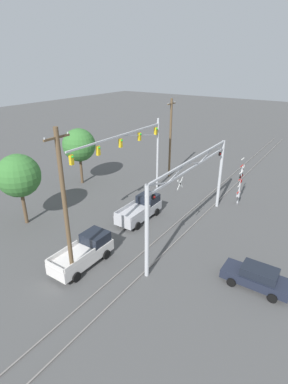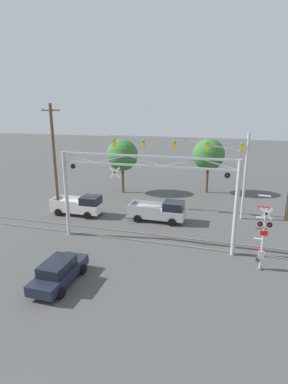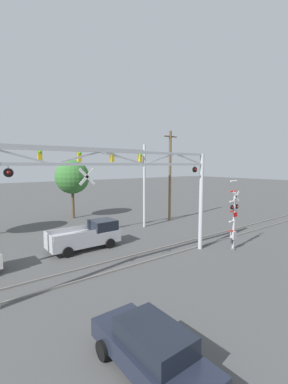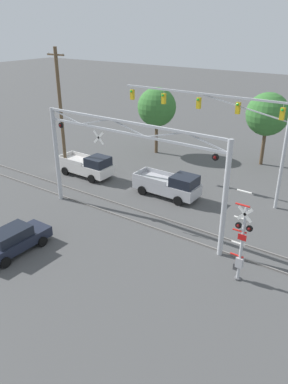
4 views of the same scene
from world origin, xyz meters
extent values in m
cube|color=gray|center=(0.00, 16.65, 0.05)|extent=(80.00, 0.08, 0.10)
cube|color=gray|center=(0.00, 18.09, 0.05)|extent=(80.00, 0.08, 0.10)
cylinder|color=#B7BABF|center=(6.54, 16.37, 3.45)|extent=(0.30, 0.30, 6.90)
cube|color=#B7BABF|center=(0.00, 16.37, 6.15)|extent=(13.38, 0.14, 0.14)
cube|color=#B7BABF|center=(0.00, 16.37, 6.83)|extent=(13.38, 0.14, 0.14)
cube|color=#B7BABF|center=(-5.23, 16.37, 6.49)|extent=(2.64, 0.08, 0.76)
cube|color=#B7BABF|center=(-2.62, 16.37, 6.49)|extent=(2.64, 0.08, 0.76)
cube|color=#B7BABF|center=(0.00, 16.37, 6.49)|extent=(2.64, 0.08, 0.76)
cube|color=#B7BABF|center=(2.62, 16.37, 6.49)|extent=(2.64, 0.08, 0.76)
cube|color=#B7BABF|center=(5.23, 16.37, 6.49)|extent=(2.64, 0.08, 0.76)
cylinder|color=black|center=(-5.79, 16.37, 5.79)|extent=(0.38, 0.10, 0.38)
sphere|color=#590C0C|center=(-5.79, 16.30, 5.79)|extent=(0.18, 0.18, 0.18)
cylinder|color=#B7BABF|center=(-5.79, 16.37, 6.03)|extent=(0.04, 0.04, 0.10)
cylinder|color=black|center=(5.79, 16.37, 5.79)|extent=(0.38, 0.10, 0.38)
sphere|color=#590C0C|center=(5.79, 16.30, 5.79)|extent=(0.18, 0.18, 0.18)
cylinder|color=#B7BABF|center=(5.79, 16.37, 6.03)|extent=(0.04, 0.04, 0.10)
cube|color=white|center=(-2.29, 16.27, 5.53)|extent=(0.88, 0.03, 0.88)
cube|color=white|center=(-2.29, 16.27, 5.53)|extent=(0.88, 0.03, 0.88)
cylinder|color=black|center=(-2.29, 16.24, 5.53)|extent=(0.04, 0.04, 0.02)
cylinder|color=#B7BABF|center=(8.28, 14.79, 2.12)|extent=(0.16, 0.16, 4.23)
cylinder|color=#59595B|center=(8.28, 14.79, 0.05)|extent=(0.35, 0.35, 0.10)
cube|color=white|center=(8.28, 14.68, 3.88)|extent=(0.78, 0.03, 0.78)
cube|color=white|center=(8.28, 14.68, 3.88)|extent=(0.78, 0.03, 0.78)
cylinder|color=black|center=(8.28, 14.66, 3.88)|extent=(0.04, 0.04, 0.02)
cylinder|color=black|center=(8.00, 14.79, 3.13)|extent=(0.32, 0.09, 0.32)
sphere|color=#590C0C|center=(8.00, 14.73, 3.13)|extent=(0.16, 0.16, 0.16)
cylinder|color=black|center=(8.56, 14.79, 3.13)|extent=(0.32, 0.09, 0.32)
sphere|color=#590C0C|center=(8.56, 14.73, 3.13)|extent=(0.16, 0.16, 0.16)
cube|color=#B7BABF|center=(8.28, 14.79, 3.13)|extent=(0.64, 0.06, 0.06)
cube|color=red|center=(8.28, 14.69, 2.58)|extent=(0.44, 0.02, 0.32)
cube|color=#B2B2B7|center=(8.28, 14.79, 1.05)|extent=(0.36, 0.28, 0.56)
cylinder|color=red|center=(8.10, 14.79, 1.41)|extent=(0.72, 0.09, 0.09)
cylinder|color=white|center=(8.09, 14.79, 2.12)|extent=(0.72, 0.09, 0.09)
cylinder|color=red|center=(8.09, 14.79, 2.84)|extent=(0.72, 0.09, 0.09)
cylinder|color=white|center=(8.09, 14.79, 3.56)|extent=(0.72, 0.09, 0.09)
cylinder|color=red|center=(8.08, 14.79, 4.27)|extent=(0.72, 0.09, 0.09)
cylinder|color=white|center=(8.08, 14.79, 4.99)|extent=(0.72, 0.09, 0.09)
cube|color=#3F3F42|center=(8.10, 14.79, 0.70)|extent=(0.24, 0.12, 0.36)
cylinder|color=#B7BABF|center=(7.34, 24.15, 4.04)|extent=(0.24, 0.24, 8.09)
cube|color=#B7BABF|center=(0.71, 24.15, 7.49)|extent=(13.26, 0.14, 0.14)
cube|color=#B7BABF|center=(4.02, 24.15, 6.89)|extent=(6.65, 0.08, 1.28)
cylinder|color=#B7BABF|center=(-2.36, 24.15, 7.34)|extent=(0.04, 0.04, 0.30)
cube|color=gold|center=(-2.36, 24.15, 6.78)|extent=(0.30, 0.26, 0.81)
sphere|color=green|center=(-2.36, 23.98, 7.06)|extent=(0.18, 0.18, 0.18)
cylinder|color=#B7BABF|center=(0.71, 24.15, 7.34)|extent=(0.04, 0.04, 0.30)
cube|color=gold|center=(0.71, 24.15, 6.78)|extent=(0.30, 0.26, 0.81)
sphere|color=green|center=(0.71, 23.98, 7.06)|extent=(0.18, 0.18, 0.18)
cylinder|color=#B7BABF|center=(3.77, 24.15, 7.34)|extent=(0.04, 0.04, 0.30)
cube|color=gold|center=(3.77, 24.15, 6.78)|extent=(0.30, 0.26, 0.81)
sphere|color=green|center=(3.77, 23.98, 7.06)|extent=(0.18, 0.18, 0.18)
cylinder|color=#B7BABF|center=(6.84, 24.15, 7.34)|extent=(0.04, 0.04, 0.30)
cube|color=gold|center=(6.84, 24.15, 6.78)|extent=(0.30, 0.26, 0.81)
sphere|color=green|center=(6.84, 23.98, 7.06)|extent=(0.18, 0.18, 0.18)
cube|color=#B7B7BC|center=(-0.25, 21.43, 0.78)|extent=(5.16, 1.89, 0.85)
cube|color=black|center=(1.30, 21.43, 1.58)|extent=(1.77, 1.74, 0.75)
cube|color=#B7B7BC|center=(-1.23, 20.53, 1.38)|extent=(2.99, 0.08, 0.34)
cube|color=#B7B7BC|center=(-1.23, 22.34, 1.38)|extent=(2.99, 0.08, 0.34)
cube|color=#B7B7BC|center=(-2.78, 21.43, 1.38)|extent=(0.10, 1.81, 0.34)
cylinder|color=black|center=(1.35, 20.48, 0.36)|extent=(0.72, 0.24, 0.72)
cylinder|color=black|center=(1.35, 22.39, 0.36)|extent=(0.72, 0.24, 0.72)
cylinder|color=black|center=(-1.85, 20.48, 0.36)|extent=(0.72, 0.24, 0.72)
cylinder|color=black|center=(-1.85, 22.39, 0.36)|extent=(0.72, 0.24, 0.72)
cube|color=#1E2333|center=(-3.42, 9.79, 0.61)|extent=(1.68, 4.35, 0.62)
cube|color=black|center=(-3.42, 9.61, 1.23)|extent=(1.43, 2.26, 0.60)
cylinder|color=black|center=(-4.27, 11.09, 0.31)|extent=(0.24, 0.61, 0.61)
cylinder|color=black|center=(-2.56, 11.09, 0.31)|extent=(0.24, 0.61, 0.61)
cylinder|color=black|center=(-2.56, 8.48, 0.31)|extent=(0.24, 0.61, 0.61)
cylinder|color=brown|center=(11.33, 24.79, 4.86)|extent=(0.28, 0.28, 9.73)
cube|color=brown|center=(11.33, 24.79, 9.13)|extent=(1.80, 0.12, 0.12)
cylinder|color=silver|center=(10.51, 24.79, 9.23)|extent=(0.08, 0.08, 0.12)
cylinder|color=silver|center=(12.15, 24.79, 9.23)|extent=(0.08, 0.08, 0.12)
cylinder|color=brown|center=(3.38, 32.50, 1.70)|extent=(0.32, 0.32, 3.40)
sphere|color=#387533|center=(3.38, 32.50, 4.75)|extent=(3.85, 3.85, 3.85)
camera|label=1|loc=(-20.60, 7.06, 13.89)|focal=28.00mm
camera|label=2|loc=(5.83, -4.07, 10.19)|focal=28.00mm
camera|label=3|loc=(-7.79, 4.34, 6.12)|focal=24.00mm
camera|label=4|loc=(13.39, -1.08, 12.31)|focal=35.00mm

